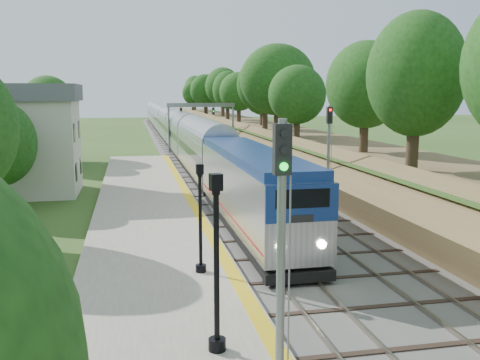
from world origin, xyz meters
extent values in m
cube|color=#4C4944|center=(2.00, 60.00, 0.06)|extent=(9.50, 170.00, 0.12)
cube|color=gray|center=(-0.72, 60.00, 0.20)|extent=(0.08, 170.00, 0.16)
cube|color=gray|center=(0.72, 60.00, 0.20)|extent=(0.08, 170.00, 0.16)
cube|color=gray|center=(3.28, 60.00, 0.20)|extent=(0.08, 170.00, 0.16)
cube|color=gray|center=(4.72, 60.00, 0.20)|extent=(0.08, 170.00, 0.16)
cube|color=gray|center=(-5.20, 16.00, 0.19)|extent=(6.40, 68.00, 0.38)
cube|color=gold|center=(-2.35, 16.00, 0.39)|extent=(0.55, 68.00, 0.01)
cube|color=brown|center=(11.50, 60.00, 1.50)|extent=(9.00, 170.00, 3.00)
cube|color=brown|center=(7.60, 60.00, 1.30)|extent=(4.47, 170.00, 4.54)
cylinder|color=#332316|center=(10.00, 60.00, 4.31)|extent=(0.60, 0.60, 2.62)
sphere|color=#163C10|center=(10.00, 60.00, 7.88)|extent=(5.70, 5.70, 5.70)
cylinder|color=#332316|center=(10.00, 110.00, 4.31)|extent=(0.60, 0.60, 2.62)
sphere|color=#163C10|center=(10.00, 110.00, 7.88)|extent=(5.70, 5.70, 5.70)
cube|color=beige|center=(-14.00, 30.00, 3.40)|extent=(8.00, 6.00, 6.80)
cube|color=#515359|center=(-14.00, 30.00, 7.40)|extent=(8.60, 6.60, 1.20)
cube|color=black|center=(-9.99, 28.20, 1.80)|extent=(0.05, 1.10, 1.30)
cube|color=black|center=(-9.99, 31.80, 1.80)|extent=(0.05, 1.10, 1.30)
cube|color=black|center=(-9.99, 28.20, 4.60)|extent=(0.05, 1.10, 1.30)
cube|color=black|center=(-9.99, 31.80, 4.60)|extent=(0.05, 1.10, 1.30)
cylinder|color=slate|center=(-1.50, 55.00, 3.10)|extent=(0.24, 0.24, 6.20)
cylinder|color=slate|center=(6.50, 55.00, 3.10)|extent=(0.24, 0.24, 6.20)
cube|color=slate|center=(2.50, 55.00, 5.95)|extent=(8.40, 0.25, 0.50)
cube|color=black|center=(0.00, 54.85, 5.20)|extent=(0.30, 0.20, 0.90)
cube|color=black|center=(4.00, 54.85, 5.20)|extent=(0.30, 0.20, 0.90)
cylinder|color=#332316|center=(-12.00, 26.00, 1.22)|extent=(0.60, 0.60, 2.45)
sphere|color=#163C10|center=(-12.00, 26.00, 4.55)|extent=(5.32, 5.32, 5.32)
cylinder|color=#332316|center=(-12.00, 42.00, 1.22)|extent=(0.60, 0.60, 2.45)
sphere|color=#163C10|center=(-12.00, 42.00, 4.55)|extent=(5.32, 5.32, 5.32)
cube|color=black|center=(0.00, 15.82, 0.56)|extent=(2.59, 16.23, 0.56)
cube|color=#B7BAC1|center=(0.00, 15.82, 2.44)|extent=(2.82, 16.91, 3.19)
cube|color=navy|center=(0.00, 15.82, 4.24)|extent=(2.71, 16.23, 0.41)
cube|color=navy|center=(0.00, 7.34, 3.33)|extent=(2.79, 0.10, 1.41)
cube|color=black|center=(0.00, 7.30, 3.52)|extent=(2.07, 0.06, 0.70)
cube|color=maroon|center=(0.00, 15.82, 1.36)|extent=(2.84, 16.57, 0.09)
cube|color=#B7BAC1|center=(0.00, 34.27, 2.11)|extent=(2.82, 18.79, 3.66)
cube|color=#B7BAC1|center=(0.00, 53.66, 2.11)|extent=(2.82, 18.79, 3.66)
cube|color=#B7BAC1|center=(0.00, 73.05, 2.11)|extent=(2.82, 18.79, 3.66)
cube|color=#B7BAC1|center=(0.00, 92.44, 2.11)|extent=(2.82, 18.79, 3.66)
cube|color=#B7BAC1|center=(0.00, 111.83, 2.11)|extent=(2.82, 18.79, 3.66)
cube|color=#B7BAC1|center=(0.00, 131.22, 2.11)|extent=(2.82, 18.79, 3.66)
cylinder|color=black|center=(-3.96, 2.52, 0.54)|extent=(0.48, 0.48, 0.33)
cylinder|color=black|center=(-3.96, 2.52, 2.68)|extent=(0.15, 0.15, 4.28)
cube|color=black|center=(-3.96, 2.52, 5.04)|extent=(0.35, 0.35, 0.44)
cube|color=silver|center=(-3.96, 2.52, 5.04)|extent=(0.25, 0.25, 0.33)
cylinder|color=black|center=(-3.55, 9.08, 0.52)|extent=(0.42, 0.42, 0.29)
cylinder|color=black|center=(-3.55, 9.08, 2.40)|extent=(0.13, 0.13, 3.75)
cube|color=black|center=(-3.55, 9.08, 4.46)|extent=(0.29, 0.29, 0.38)
cube|color=silver|center=(-3.55, 9.08, 4.46)|extent=(0.20, 0.20, 0.29)
cylinder|color=slate|center=(-2.90, 0.02, 3.58)|extent=(0.20, 0.20, 6.40)
cube|color=black|center=(-2.90, 0.02, 6.12)|extent=(0.38, 0.24, 1.10)
cylinder|color=#0CE526|center=(-2.90, -0.12, 6.12)|extent=(0.18, 0.07, 0.18)
cylinder|color=slate|center=(6.20, 20.98, 3.36)|extent=(0.19, 0.19, 6.48)
cube|color=black|center=(6.20, 20.98, 5.97)|extent=(0.36, 0.23, 1.05)
cylinder|color=#FF0C0C|center=(6.20, 20.85, 5.97)|extent=(0.17, 0.06, 0.17)
camera|label=1|loc=(-6.08, -11.00, 7.30)|focal=40.00mm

